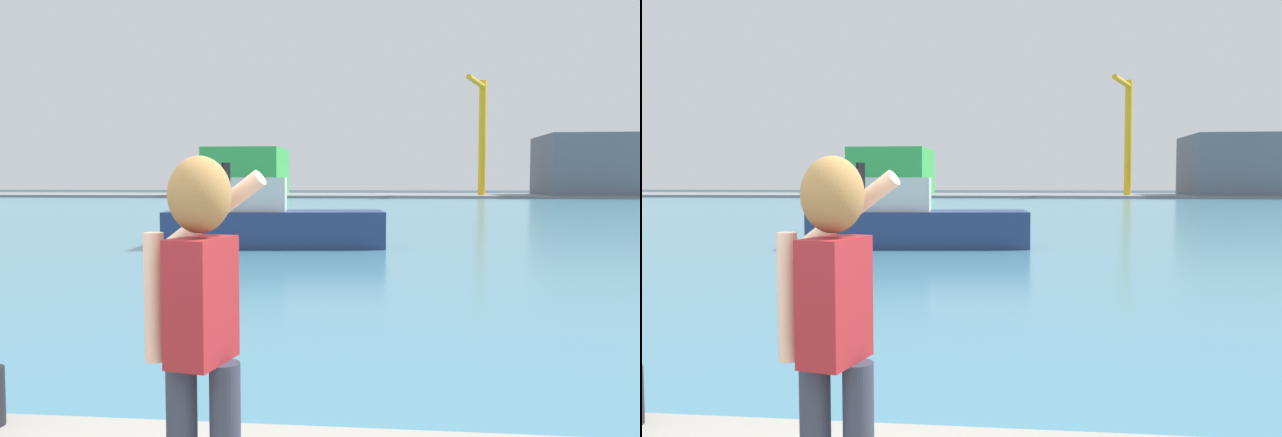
% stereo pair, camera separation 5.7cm
% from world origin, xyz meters
% --- Properties ---
extents(ground_plane, '(220.00, 220.00, 0.00)m').
position_xyz_m(ground_plane, '(0.00, 50.00, 0.00)').
color(ground_plane, '#334751').
extents(harbor_water, '(140.00, 100.00, 0.02)m').
position_xyz_m(harbor_water, '(0.00, 52.00, 0.01)').
color(harbor_water, teal).
rests_on(harbor_water, ground_plane).
extents(far_shore_dock, '(140.00, 20.00, 0.37)m').
position_xyz_m(far_shore_dock, '(0.00, 92.00, 0.19)').
color(far_shore_dock, gray).
rests_on(far_shore_dock, ground_plane).
extents(person_photographer, '(0.53, 0.57, 1.74)m').
position_xyz_m(person_photographer, '(-0.08, 0.64, 1.73)').
color(person_photographer, '#2D3342').
rests_on(person_photographer, quay_promenade).
extents(boat_moored, '(7.68, 3.17, 2.41)m').
position_xyz_m(boat_moored, '(-3.24, 19.31, 0.88)').
color(boat_moored, navy).
rests_on(boat_moored, harbor_water).
extents(warehouse_left, '(10.96, 11.45, 6.79)m').
position_xyz_m(warehouse_left, '(-19.71, 89.10, 3.77)').
color(warehouse_left, green).
rests_on(warehouse_left, far_shore_dock).
extents(warehouse_right, '(15.79, 13.00, 8.37)m').
position_xyz_m(warehouse_right, '(30.62, 89.43, 4.56)').
color(warehouse_right, slate).
rests_on(warehouse_right, far_shore_dock).
extents(port_crane, '(3.89, 8.96, 16.10)m').
position_xyz_m(port_crane, '(14.08, 87.59, 9.96)').
color(port_crane, yellow).
rests_on(port_crane, far_shore_dock).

